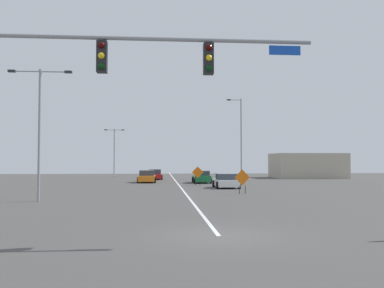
{
  "coord_description": "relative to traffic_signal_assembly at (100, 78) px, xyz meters",
  "views": [
    {
      "loc": [
        -1.98,
        -13.67,
        2.52
      ],
      "look_at": [
        0.66,
        19.72,
        3.87
      ],
      "focal_mm": 38.39,
      "sensor_mm": 36.0,
      "label": 1
    }
  ],
  "objects": [
    {
      "name": "construction_sign_right_shoulder",
      "position": [
        5.8,
        27.48,
        -4.04
      ],
      "size": [
        1.16,
        0.14,
        1.92
      ],
      "color": "orange",
      "rests_on": "ground"
    },
    {
      "name": "car_green_approaching",
      "position": [
        6.69,
        32.42,
        -4.6
      ],
      "size": [
        2.04,
        4.07,
        1.38
      ],
      "color": "#196B38",
      "rests_on": "ground"
    },
    {
      "name": "traffic_signal_assembly",
      "position": [
        0.0,
        0.0,
        0.0
      ],
      "size": [
        10.77,
        0.44,
        7.0
      ],
      "color": "gray",
      "rests_on": "ground"
    },
    {
      "name": "roadside_building_east",
      "position": [
        23.61,
        45.03,
        -3.49
      ],
      "size": [
        9.94,
        6.69,
        3.55
      ],
      "color": "#B2A893",
      "rests_on": "ground"
    },
    {
      "name": "car_red_passing",
      "position": [
        1.36,
        41.55,
        -4.65
      ],
      "size": [
        2.01,
        3.97,
        1.34
      ],
      "color": "red",
      "rests_on": "ground"
    },
    {
      "name": "street_lamp_far_left",
      "position": [
        -5.51,
        12.51,
        -0.36
      ],
      "size": [
        3.9,
        0.24,
        8.25
      ],
      "color": "gray",
      "rests_on": "ground"
    },
    {
      "name": "street_lamp_mid_left",
      "position": [
        11.65,
        34.96,
        0.15
      ],
      "size": [
        1.79,
        0.24,
        9.98
      ],
      "color": "gray",
      "rests_on": "ground"
    },
    {
      "name": "car_white_near",
      "position": [
        8.09,
        23.86,
        -4.66
      ],
      "size": [
        2.16,
        3.84,
        1.31
      ],
      "color": "white",
      "rests_on": "ground"
    },
    {
      "name": "ground",
      "position": [
        3.95,
        0.01,
        -5.26
      ],
      "size": [
        130.77,
        130.77,
        0.0
      ],
      "primitive_type": "plane",
      "color": "#4C4947"
    },
    {
      "name": "construction_sign_median_near",
      "position": [
        8.25,
        17.2,
        -4.11
      ],
      "size": [
        1.21,
        0.26,
        1.85
      ],
      "color": "orange",
      "rests_on": "ground"
    },
    {
      "name": "car_orange_far",
      "position": [
        0.52,
        33.93,
        -4.62
      ],
      "size": [
        2.1,
        4.1,
        1.39
      ],
      "color": "orange",
      "rests_on": "ground"
    },
    {
      "name": "street_lamp_mid_right",
      "position": [
        -4.78,
        48.16,
        -0.96
      ],
      "size": [
        2.97,
        0.24,
        7.24
      ],
      "color": "gray",
      "rests_on": "ground"
    },
    {
      "name": "road_centre_stripe",
      "position": [
        3.95,
        36.34,
        -5.26
      ],
      "size": [
        0.16,
        72.65,
        0.01
      ],
      "color": "white",
      "rests_on": "ground"
    }
  ]
}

